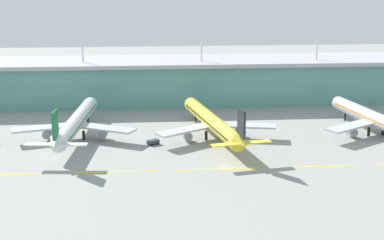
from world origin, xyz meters
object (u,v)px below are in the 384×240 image
at_px(airliner_near_middle, 76,123).
at_px(pushback_tug, 153,142).
at_px(airliner_far_middle, 375,119).
at_px(airliner_center, 213,123).

distance_m(airliner_near_middle, pushback_tug, 31.96).
bearing_deg(airliner_near_middle, airliner_far_middle, -1.57).
xyz_separation_m(airliner_center, pushback_tug, (-23.38, -6.30, -5.36)).
bearing_deg(airliner_center, airliner_far_middle, 0.46).
distance_m(airliner_far_middle, pushback_tug, 88.51).
height_order(airliner_far_middle, pushback_tug, airliner_far_middle).
distance_m(airliner_near_middle, airliner_far_middle, 117.98).
height_order(airliner_center, airliner_far_middle, same).
xyz_separation_m(airliner_near_middle, airliner_far_middle, (117.93, -3.24, -0.01)).
xyz_separation_m(airliner_far_middle, pushback_tug, (-88.08, -6.82, -5.35)).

